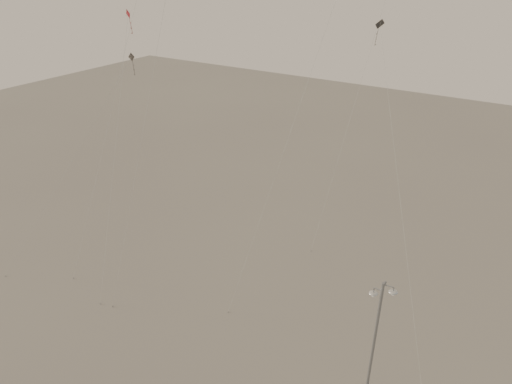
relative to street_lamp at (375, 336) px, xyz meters
The scene contains 6 objects.
ground 12.07m from the street_lamp, 158.35° to the right, with size 160.00×160.00×0.00m, color gray.
street_lamp is the anchor object (origin of this frame).
kite_1 23.30m from the street_lamp, behind, with size 4.61×6.56×28.73m.
kite_3 23.26m from the street_lamp, behind, with size 1.31×5.63×21.76m.
kite_4 12.71m from the street_lamp, 111.39° to the left, with size 8.72×9.27×21.50m.
kite_6 26.26m from the street_lamp, behind, with size 8.83×9.52×18.35m.
Camera 1 is at (16.64, -19.05, 25.38)m, focal length 35.00 mm.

